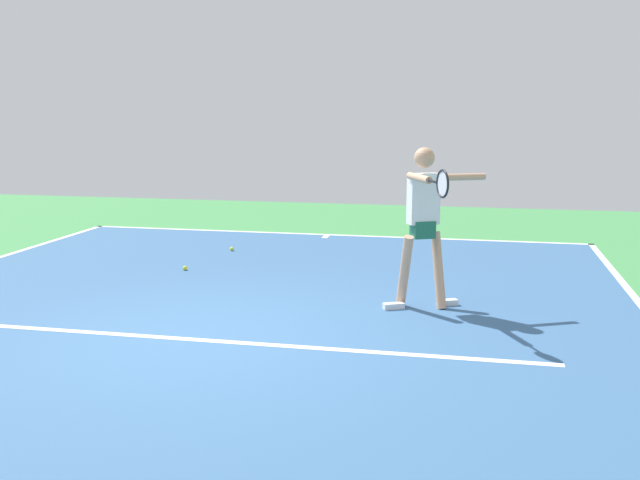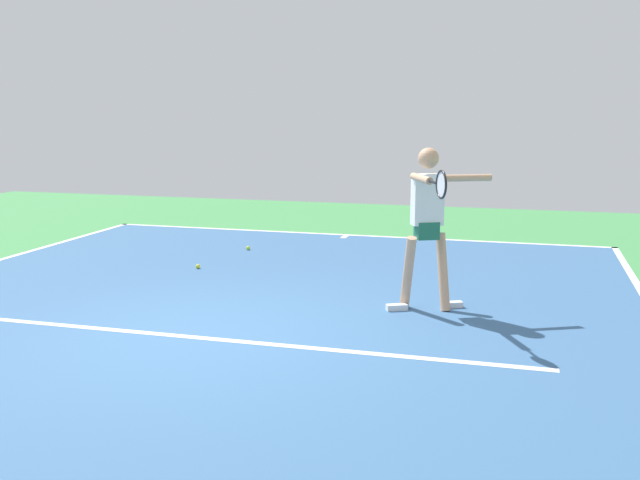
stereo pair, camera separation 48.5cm
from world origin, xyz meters
The scene contains 8 objects.
ground_plane centered at (0.00, 0.00, 0.00)m, with size 21.39×21.39×0.00m, color #428E4C.
court_surface centered at (0.00, 0.00, 0.00)m, with size 9.26×12.61×0.00m, color #38608E.
court_line_baseline_near centered at (0.00, -6.25, 0.00)m, with size 9.26×0.10×0.01m, color white.
court_line_service centered at (0.00, 0.08, 0.00)m, with size 6.94×0.10×0.01m, color white.
court_line_centre_mark centered at (0.00, -6.05, 0.00)m, with size 0.10×0.30×0.01m, color white.
tennis_player centered at (-2.07, -1.60, 1.08)m, with size 1.12×1.41×1.87m.
tennis_ball_by_sideline centered at (1.40, -2.89, 0.03)m, with size 0.07×0.07×0.07m, color yellow.
tennis_ball_near_player centered at (1.22, -4.42, 0.03)m, with size 0.07×0.07×0.07m, color #C6E53D.
Camera 2 is at (-3.11, 6.55, 2.28)m, focal length 41.04 mm.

